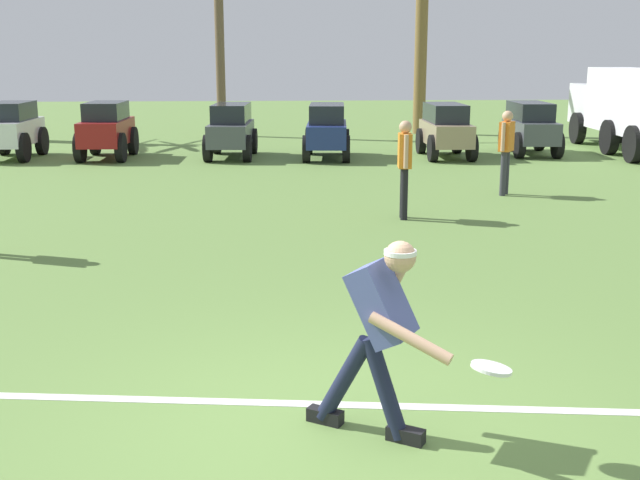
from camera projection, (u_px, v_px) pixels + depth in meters
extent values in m
plane|color=olive|center=(329.00, 430.00, 5.63)|extent=(80.00, 80.00, 0.00)
cube|color=white|center=(325.00, 404.00, 6.04)|extent=(24.15, 3.23, 0.01)
cylinder|color=#191E38|center=(385.00, 388.00, 5.46)|extent=(0.36, 0.29, 0.72)
cube|color=black|center=(406.00, 435.00, 5.45)|extent=(0.27, 0.22, 0.10)
cylinder|color=#191E38|center=(344.00, 379.00, 5.60)|extent=(0.44, 0.33, 0.69)
cube|color=black|center=(325.00, 416.00, 5.74)|extent=(0.27, 0.22, 0.10)
cube|color=#4C5699|center=(382.00, 303.00, 5.34)|extent=(0.54, 0.51, 0.57)
sphere|color=tan|center=(400.00, 257.00, 5.20)|extent=(0.29, 0.29, 0.21)
cylinder|color=white|center=(400.00, 252.00, 5.20)|extent=(0.30, 0.30, 0.03)
cylinder|color=tan|center=(410.00, 338.00, 5.09)|extent=(0.53, 0.37, 0.27)
cylinder|color=tan|center=(387.00, 297.00, 5.54)|extent=(0.28, 0.22, 0.49)
cylinder|color=white|center=(491.00, 368.00, 4.84)|extent=(0.31, 0.31, 0.07)
cylinder|color=black|center=(404.00, 194.00, 12.65)|extent=(0.12, 0.12, 0.82)
cylinder|color=black|center=(403.00, 192.00, 12.83)|extent=(0.12, 0.12, 0.82)
cube|color=orange|center=(405.00, 151.00, 12.58)|extent=(0.23, 0.36, 0.54)
cylinder|color=tan|center=(406.00, 152.00, 12.38)|extent=(0.08, 0.08, 0.52)
cylinder|color=tan|center=(404.00, 148.00, 12.79)|extent=(0.08, 0.08, 0.52)
sphere|color=tan|center=(405.00, 127.00, 12.50)|extent=(0.22, 0.22, 0.20)
cylinder|color=#33333D|center=(503.00, 174.00, 14.81)|extent=(0.15, 0.15, 0.82)
cylinder|color=#33333D|center=(506.00, 173.00, 14.96)|extent=(0.15, 0.15, 0.82)
cube|color=orange|center=(507.00, 136.00, 14.73)|extent=(0.36, 0.39, 0.54)
cylinder|color=tan|center=(503.00, 137.00, 14.55)|extent=(0.10, 0.10, 0.52)
cylinder|color=tan|center=(510.00, 135.00, 14.90)|extent=(0.10, 0.10, 0.52)
sphere|color=tan|center=(508.00, 116.00, 14.64)|extent=(0.28, 0.28, 0.20)
cube|color=silver|center=(12.00, 132.00, 20.01)|extent=(1.01, 2.36, 0.60)
cube|color=#1E232B|center=(11.00, 111.00, 19.94)|extent=(0.88, 1.56, 0.44)
cylinder|color=black|center=(4.00, 141.00, 20.81)|extent=(0.19, 0.72, 0.72)
cylinder|color=black|center=(42.00, 141.00, 20.86)|extent=(0.19, 0.72, 0.72)
cylinder|color=black|center=(23.00, 148.00, 19.35)|extent=(0.19, 0.72, 0.72)
cube|color=maroon|center=(107.00, 132.00, 20.03)|extent=(1.05, 2.38, 0.60)
cube|color=#1E232B|center=(106.00, 111.00, 19.96)|extent=(0.91, 1.57, 0.44)
cylinder|color=black|center=(95.00, 141.00, 20.84)|extent=(0.20, 0.72, 0.72)
cylinder|color=black|center=(133.00, 141.00, 20.88)|extent=(0.20, 0.72, 0.72)
cylinder|color=black|center=(80.00, 148.00, 19.33)|extent=(0.20, 0.72, 0.72)
cylinder|color=black|center=(121.00, 147.00, 19.36)|extent=(0.20, 0.72, 0.72)
cube|color=#474C51|center=(231.00, 134.00, 20.20)|extent=(1.13, 2.46, 0.55)
cube|color=#1E232B|center=(231.00, 113.00, 20.23)|extent=(0.97, 1.86, 0.46)
cylinder|color=black|center=(217.00, 141.00, 21.08)|extent=(0.23, 0.67, 0.66)
cylinder|color=black|center=(253.00, 141.00, 21.08)|extent=(0.23, 0.67, 0.66)
cylinder|color=black|center=(208.00, 148.00, 19.45)|extent=(0.23, 0.67, 0.66)
cylinder|color=black|center=(247.00, 148.00, 19.45)|extent=(0.23, 0.67, 0.66)
cube|color=navy|center=(327.00, 134.00, 20.08)|extent=(1.17, 2.48, 0.55)
cube|color=#1E232B|center=(327.00, 113.00, 20.11)|extent=(1.00, 1.87, 0.46)
cylinder|color=black|center=(309.00, 141.00, 20.97)|extent=(0.24, 0.67, 0.66)
cylinder|color=black|center=(346.00, 142.00, 20.95)|extent=(0.24, 0.67, 0.66)
cylinder|color=black|center=(306.00, 149.00, 19.34)|extent=(0.24, 0.67, 0.66)
cylinder|color=black|center=(346.00, 149.00, 19.32)|extent=(0.24, 0.67, 0.66)
cube|color=#998466|center=(446.00, 133.00, 20.24)|extent=(1.00, 2.41, 0.55)
cube|color=#1E232B|center=(445.00, 113.00, 20.27)|extent=(0.87, 1.81, 0.46)
cylinder|color=black|center=(421.00, 141.00, 21.09)|extent=(0.19, 0.66, 0.66)
cylinder|color=black|center=(457.00, 141.00, 21.14)|extent=(0.19, 0.66, 0.66)
cylinder|color=black|center=(433.00, 148.00, 19.47)|extent=(0.19, 0.66, 0.66)
cylinder|color=black|center=(472.00, 148.00, 19.51)|extent=(0.19, 0.66, 0.66)
cube|color=#474C51|center=(530.00, 131.00, 20.85)|extent=(1.10, 2.45, 0.55)
cube|color=#1E232B|center=(530.00, 111.00, 20.88)|extent=(0.95, 1.85, 0.46)
cylinder|color=black|center=(504.00, 138.00, 21.73)|extent=(0.22, 0.67, 0.66)
cylinder|color=black|center=(539.00, 138.00, 21.73)|extent=(0.22, 0.67, 0.66)
cylinder|color=black|center=(519.00, 145.00, 20.10)|extent=(0.22, 0.67, 0.66)
cylinder|color=black|center=(558.00, 145.00, 20.10)|extent=(0.22, 0.67, 0.66)
cube|color=silver|center=(595.00, 104.00, 23.57)|extent=(1.15, 1.76, 1.15)
cube|color=white|center=(635.00, 101.00, 20.64)|extent=(1.41, 4.26, 1.65)
cylinder|color=black|center=(578.00, 128.00, 23.39)|extent=(0.30, 0.91, 0.90)
cylinder|color=black|center=(617.00, 128.00, 23.40)|extent=(0.30, 0.91, 0.90)
cylinder|color=black|center=(609.00, 137.00, 20.85)|extent=(0.30, 0.91, 0.90)
cylinder|color=black|center=(634.00, 144.00, 19.24)|extent=(0.30, 0.91, 0.90)
cylinder|color=brown|center=(219.00, 26.00, 24.97)|extent=(0.29, 0.29, 6.83)
cylinder|color=brown|center=(421.00, 36.00, 25.74)|extent=(0.40, 0.40, 6.22)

